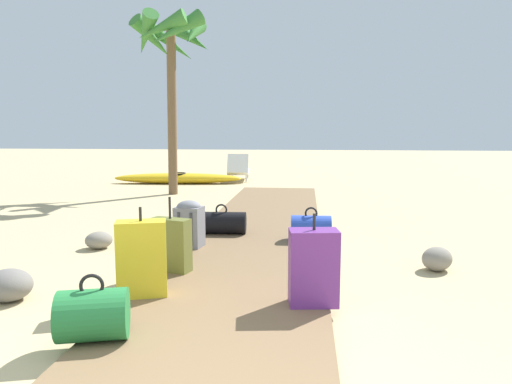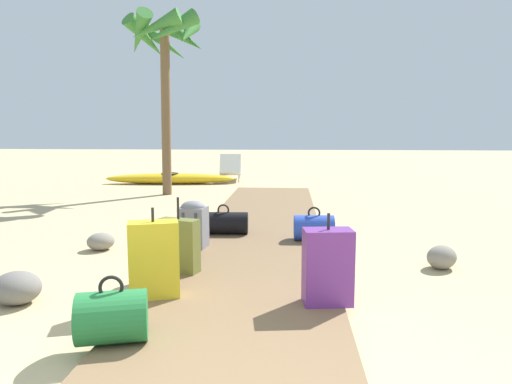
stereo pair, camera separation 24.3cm
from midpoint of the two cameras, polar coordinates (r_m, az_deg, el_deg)
name	(u,v)px [view 1 (the left image)]	position (r m, az deg, el deg)	size (l,w,h in m)	color
ground_plane	(252,251)	(5.88, 0.70, -7.21)	(60.00, 60.00, 0.00)	tan
boardwalk	(260,231)	(6.81, 1.47, -4.81)	(1.73, 9.73, 0.08)	brown
duffel_bag_green	(93,315)	(3.42, -17.19, -14.03)	(0.53, 0.46, 0.46)	#237538
duffel_bag_blue	(311,228)	(6.11, 7.81, -4.34)	(0.52, 0.34, 0.44)	#2847B7
suitcase_olive	(171,245)	(4.81, -8.88, -6.34)	(0.44, 0.28, 0.76)	olive
suitcase_yellow	(142,258)	(4.14, -12.05, -7.89)	(0.46, 0.32, 0.77)	gold
suitcase_purple	(313,267)	(3.89, 8.79, -9.04)	(0.42, 0.28, 0.75)	#6B2D84
backpack_grey	(189,222)	(5.75, -6.91, -3.70)	(0.35, 0.31, 0.57)	slate
duffel_bag_black	(221,223)	(6.47, -3.14, -3.74)	(0.68, 0.33, 0.41)	black
palm_tree_far_left	(170,46)	(11.33, -9.71, 17.08)	(1.99, 2.05, 4.16)	brown
lounge_chair	(239,170)	(13.90, -1.60, 2.71)	(0.72, 1.56, 0.81)	white
kayak	(178,178)	(13.36, -8.96, 1.66)	(3.62, 0.90, 0.30)	gold
rock_left_near	(99,240)	(6.27, -17.47, -5.60)	(0.31, 0.34, 0.22)	gray
rock_left_far	(8,285)	(4.68, -26.51, -10.09)	(0.39, 0.42, 0.28)	slate
rock_right_mid	(437,259)	(5.47, 22.32, -7.51)	(0.36, 0.29, 0.26)	gray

